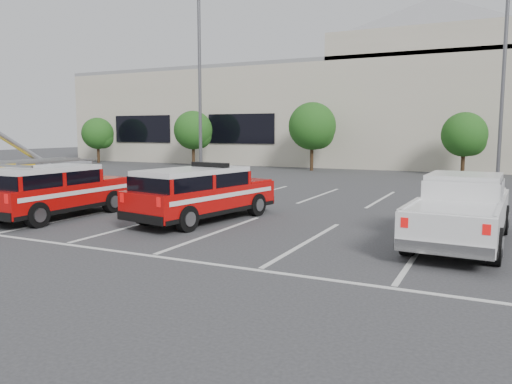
# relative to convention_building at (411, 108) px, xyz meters

# --- Properties ---
(ground) EXTENTS (120.00, 120.00, 0.00)m
(ground) POSITION_rel_convention_building_xyz_m (-0.18, -31.86, -4.72)
(ground) COLOR #313134
(ground) RESTS_ON ground
(stall_markings) EXTENTS (23.00, 15.00, 0.01)m
(stall_markings) POSITION_rel_convention_building_xyz_m (-0.18, -27.36, -4.71)
(stall_markings) COLOR silver
(stall_markings) RESTS_ON ground
(convention_building) EXTENTS (60.00, 16.99, 13.20)m
(convention_building) POSITION_rel_convention_building_xyz_m (0.00, 0.00, 0.00)
(convention_building) COLOR beige
(convention_building) RESTS_ON ground
(tree_far_left) EXTENTS (2.77, 2.77, 3.99)m
(tree_far_left) POSITION_rel_convention_building_xyz_m (-25.09, -9.82, -2.22)
(tree_far_left) COLOR #3F2B19
(tree_far_left) RESTS_ON ground
(tree_left) EXTENTS (3.07, 3.07, 4.42)m
(tree_left) POSITION_rel_convention_building_xyz_m (-15.09, -9.82, -1.95)
(tree_left) COLOR #3F2B19
(tree_left) RESTS_ON ground
(tree_mid_left) EXTENTS (3.37, 3.37, 4.85)m
(tree_mid_left) POSITION_rel_convention_building_xyz_m (-5.09, -9.82, -1.68)
(tree_mid_left) COLOR #3F2B19
(tree_mid_left) RESTS_ON ground
(tree_mid_right) EXTENTS (2.77, 2.77, 3.99)m
(tree_mid_right) POSITION_rel_convention_building_xyz_m (4.91, -9.82, -2.22)
(tree_mid_right) COLOR #3F2B19
(tree_mid_right) RESTS_ON ground
(light_pole_left) EXTENTS (0.90, 0.60, 10.24)m
(light_pole_left) POSITION_rel_convention_building_xyz_m (-8.18, -19.86, 0.47)
(light_pole_left) COLOR #59595E
(light_pole_left) RESTS_ON ground
(light_pole_mid) EXTENTS (0.90, 0.60, 10.24)m
(light_pole_mid) POSITION_rel_convention_building_xyz_m (6.82, -15.86, 0.47)
(light_pole_mid) COLOR #59595E
(light_pole_mid) RESTS_ON ground
(fire_chief_suv) EXTENTS (2.78, 5.43, 1.82)m
(fire_chief_suv) POSITION_rel_convention_building_xyz_m (-1.55, -30.37, -3.97)
(fire_chief_suv) COLOR #AF0908
(fire_chief_suv) RESTS_ON ground
(white_pickup) EXTENTS (2.20, 5.72, 1.73)m
(white_pickup) POSITION_rel_convention_building_xyz_m (6.03, -30.26, -4.03)
(white_pickup) COLOR silver
(white_pickup) RESTS_ON ground
(ladder_suv) EXTENTS (1.97, 4.89, 1.92)m
(ladder_suv) POSITION_rel_convention_building_xyz_m (-6.13, -32.01, -3.95)
(ladder_suv) COLOR #AF0908
(ladder_suv) RESTS_ON ground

